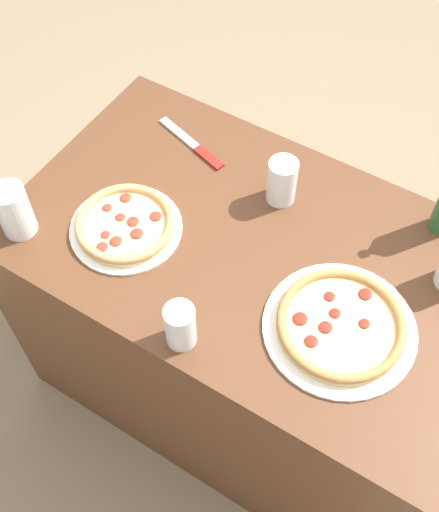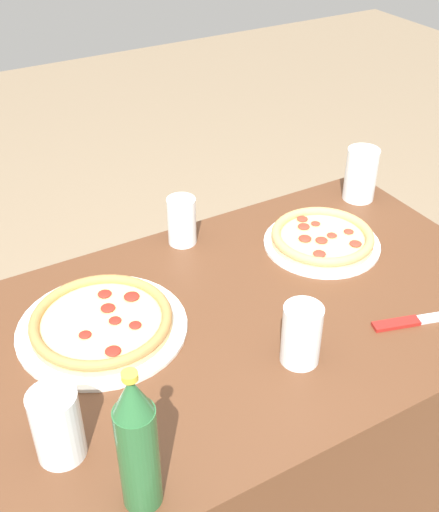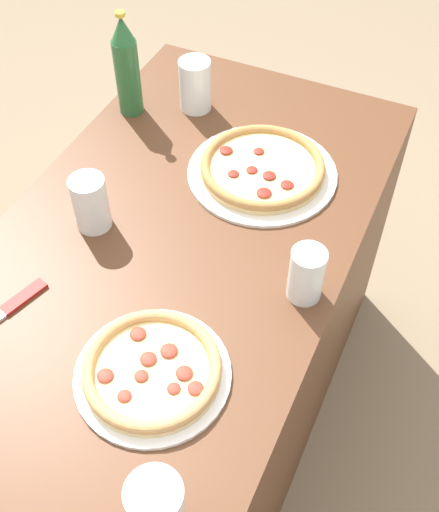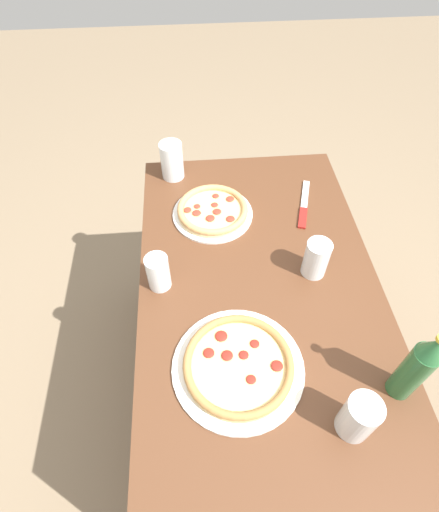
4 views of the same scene
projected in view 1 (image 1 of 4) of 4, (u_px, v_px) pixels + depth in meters
The scene contains 8 objects.
ground_plane at pixel (253, 385), 2.13m from camera, with size 8.00×8.00×0.00m, color #847056.
table at pixel (258, 330), 1.81m from camera, with size 1.24×0.71×0.76m.
pizza_margherita at pixel (340, 325), 1.37m from camera, with size 0.33×0.33×0.04m.
pizza_veggie at pixel (125, 225), 1.52m from camera, with size 0.27×0.27×0.04m.
glass_cola at pixel (180, 327), 1.33m from camera, with size 0.07×0.07×0.11m.
glass_iced_tea at pixel (14, 211), 1.48m from camera, with size 0.08×0.08×0.14m.
glass_lemonade at pixel (282, 182), 1.55m from camera, with size 0.07×0.07×0.12m.
knife at pixel (194, 145), 1.69m from camera, with size 0.24×0.09×0.01m.
Camera 1 is at (0.36, -0.79, 1.99)m, focal length 45.00 mm.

